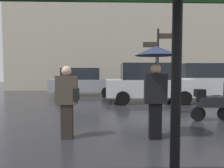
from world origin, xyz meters
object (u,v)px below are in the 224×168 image
Objects in this scene: parked_car_right at (148,83)px; street_signpost at (158,64)px; pedestrian_with_umbrella at (156,69)px; parked_scooter at (210,104)px; parked_car_distant at (202,81)px; pedestrian_with_bag at (67,98)px; parked_car_left at (84,82)px.

street_signpost is (-0.35, -3.21, 0.84)m from parked_car_right.
pedestrian_with_umbrella reaches higher than parked_scooter.
pedestrian_with_umbrella is 7.93m from parked_car_distant.
parked_scooter is (4.18, 1.59, -0.40)m from pedestrian_with_bag.
parked_car_distant is 5.58m from street_signpost.
parked_car_right is at bearing 102.80° from pedestrian_with_bag.
parked_car_distant is at bearing 49.56° from street_signpost.
parked_car_right is (-1.13, 4.01, 0.45)m from parked_scooter.
street_signpost reaches higher than parked_car_right.
street_signpost is (3.30, -6.17, 0.93)m from parked_car_left.
pedestrian_with_bag is (-2.02, 0.07, -0.66)m from pedestrian_with_umbrella.
pedestrian_with_umbrella is 2.13m from pedestrian_with_bag.
parked_car_left is 4.70m from parked_car_right.
pedestrian_with_bag is 3.71m from street_signpost.
pedestrian_with_bag is 9.10m from parked_car_distant.
parked_car_left is (-2.62, 8.63, -0.70)m from pedestrian_with_umbrella.
pedestrian_with_umbrella is at bearing 59.83° from parked_car_distant.
parked_car_distant is (6.88, -1.96, 0.10)m from parked_car_left.
pedestrian_with_bag is 1.27× the size of parked_scooter.
parked_car_right is 3.34m from street_signpost.
parked_scooter is 2.13m from street_signpost.
parked_car_distant is (6.28, 6.59, 0.07)m from pedestrian_with_bag.
pedestrian_with_umbrella is 9.04m from parked_car_left.
street_signpost is at bearing 69.70° from parked_car_right.
pedestrian_with_umbrella is 2.93m from parked_scooter.
parked_car_distant is (3.23, 0.99, 0.02)m from parked_car_right.
parked_scooter is 0.44× the size of street_signpost.
pedestrian_with_bag is at bearing -156.22° from parked_scooter.
street_signpost reaches higher than parked_scooter.
pedestrian_with_umbrella is at bearing 102.88° from parked_car_left.
parked_scooter is 8.46m from parked_car_left.
parked_car_right is 1.47× the size of street_signpost.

